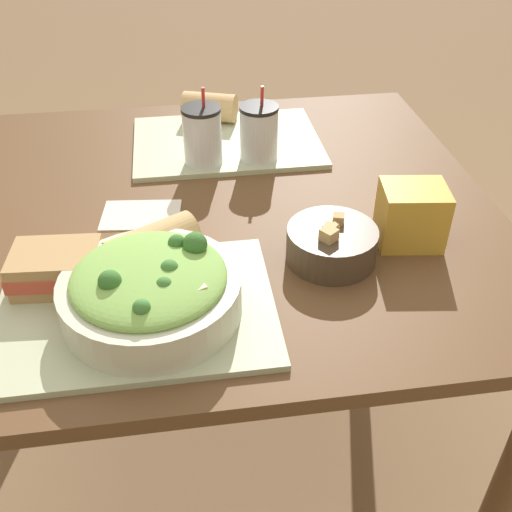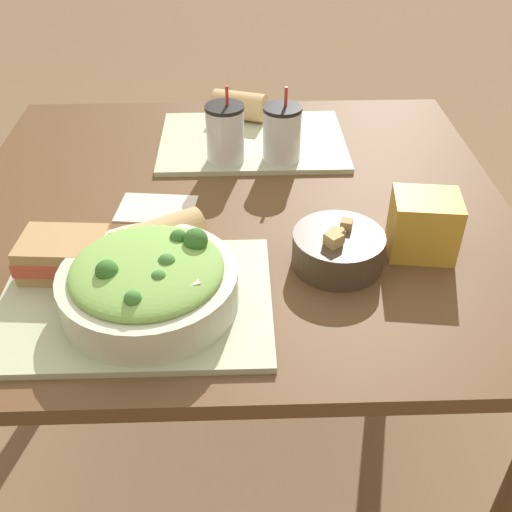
{
  "view_description": "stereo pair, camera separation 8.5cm",
  "coord_description": "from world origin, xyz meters",
  "px_view_note": "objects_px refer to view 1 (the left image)",
  "views": [
    {
      "loc": [
        -0.08,
        -1.04,
        1.42
      ],
      "look_at": [
        0.03,
        -0.29,
        0.84
      ],
      "focal_mm": 42.0,
      "sensor_mm": 36.0,
      "label": 1
    },
    {
      "loc": [
        0.01,
        -1.05,
        1.42
      ],
      "look_at": [
        0.03,
        -0.29,
        0.84
      ],
      "focal_mm": 42.0,
      "sensor_mm": 36.0,
      "label": 2
    }
  ],
  "objects_px": {
    "salad_bowl": "(151,289)",
    "drink_cup_red": "(259,134)",
    "chip_bag": "(411,215)",
    "sandwich_near": "(57,268)",
    "soup_bowl": "(332,243)",
    "baguette_near": "(153,244)",
    "napkin_folded": "(141,215)",
    "drink_cup_dark": "(203,137)",
    "baguette_far": "(210,107)"
  },
  "relations": [
    {
      "from": "baguette_far",
      "to": "soup_bowl",
      "type": "bearing_deg",
      "value": -145.54
    },
    {
      "from": "salad_bowl",
      "to": "chip_bag",
      "type": "xyz_separation_m",
      "value": [
        0.47,
        0.14,
        -0.0
      ]
    },
    {
      "from": "soup_bowl",
      "to": "drink_cup_dark",
      "type": "distance_m",
      "value": 0.43
    },
    {
      "from": "drink_cup_dark",
      "to": "baguette_far",
      "type": "bearing_deg",
      "value": 81.12
    },
    {
      "from": "baguette_near",
      "to": "napkin_folded",
      "type": "height_order",
      "value": "baguette_near"
    },
    {
      "from": "baguette_near",
      "to": "drink_cup_dark",
      "type": "distance_m",
      "value": 0.37
    },
    {
      "from": "soup_bowl",
      "to": "sandwich_near",
      "type": "xyz_separation_m",
      "value": [
        -0.47,
        -0.02,
        0.01
      ]
    },
    {
      "from": "soup_bowl",
      "to": "baguette_far",
      "type": "bearing_deg",
      "value": 105.24
    },
    {
      "from": "baguette_far",
      "to": "chip_bag",
      "type": "relative_size",
      "value": 1.17
    },
    {
      "from": "salad_bowl",
      "to": "drink_cup_red",
      "type": "height_order",
      "value": "drink_cup_red"
    },
    {
      "from": "drink_cup_dark",
      "to": "drink_cup_red",
      "type": "xyz_separation_m",
      "value": [
        0.12,
        0.0,
        -0.0
      ]
    },
    {
      "from": "salad_bowl",
      "to": "sandwich_near",
      "type": "distance_m",
      "value": 0.18
    },
    {
      "from": "sandwich_near",
      "to": "drink_cup_red",
      "type": "height_order",
      "value": "drink_cup_red"
    },
    {
      "from": "salad_bowl",
      "to": "drink_cup_red",
      "type": "bearing_deg",
      "value": 63.61
    },
    {
      "from": "soup_bowl",
      "to": "baguette_far",
      "type": "height_order",
      "value": "soup_bowl"
    },
    {
      "from": "drink_cup_red",
      "to": "chip_bag",
      "type": "height_order",
      "value": "drink_cup_red"
    },
    {
      "from": "baguette_near",
      "to": "chip_bag",
      "type": "height_order",
      "value": "chip_bag"
    },
    {
      "from": "salad_bowl",
      "to": "napkin_folded",
      "type": "height_order",
      "value": "salad_bowl"
    },
    {
      "from": "salad_bowl",
      "to": "baguette_far",
      "type": "xyz_separation_m",
      "value": [
        0.15,
        0.71,
        -0.01
      ]
    },
    {
      "from": "drink_cup_dark",
      "to": "drink_cup_red",
      "type": "distance_m",
      "value": 0.12
    },
    {
      "from": "salad_bowl",
      "to": "chip_bag",
      "type": "height_order",
      "value": "salad_bowl"
    },
    {
      "from": "salad_bowl",
      "to": "soup_bowl",
      "type": "xyz_separation_m",
      "value": [
        0.31,
        0.11,
        -0.02
      ]
    },
    {
      "from": "drink_cup_dark",
      "to": "baguette_near",
      "type": "bearing_deg",
      "value": -107.65
    },
    {
      "from": "soup_bowl",
      "to": "baguette_far",
      "type": "xyz_separation_m",
      "value": [
        -0.16,
        0.6,
        0.01
      ]
    },
    {
      "from": "soup_bowl",
      "to": "napkin_folded",
      "type": "bearing_deg",
      "value": 150.25
    },
    {
      "from": "baguette_near",
      "to": "chip_bag",
      "type": "relative_size",
      "value": 1.38
    },
    {
      "from": "drink_cup_dark",
      "to": "drink_cup_red",
      "type": "relative_size",
      "value": 1.02
    },
    {
      "from": "salad_bowl",
      "to": "drink_cup_red",
      "type": "xyz_separation_m",
      "value": [
        0.24,
        0.49,
        0.01
      ]
    },
    {
      "from": "baguette_far",
      "to": "salad_bowl",
      "type": "bearing_deg",
      "value": -172.81
    },
    {
      "from": "salad_bowl",
      "to": "napkin_folded",
      "type": "relative_size",
      "value": 1.71
    },
    {
      "from": "sandwich_near",
      "to": "soup_bowl",
      "type": "bearing_deg",
      "value": 6.12
    },
    {
      "from": "drink_cup_red",
      "to": "napkin_folded",
      "type": "height_order",
      "value": "drink_cup_red"
    },
    {
      "from": "sandwich_near",
      "to": "drink_cup_red",
      "type": "relative_size",
      "value": 0.9
    },
    {
      "from": "sandwich_near",
      "to": "drink_cup_dark",
      "type": "xyz_separation_m",
      "value": [
        0.27,
        0.39,
        0.03
      ]
    },
    {
      "from": "salad_bowl",
      "to": "drink_cup_dark",
      "type": "distance_m",
      "value": 0.5
    },
    {
      "from": "baguette_near",
      "to": "napkin_folded",
      "type": "xyz_separation_m",
      "value": [
        -0.03,
        0.17,
        -0.05
      ]
    },
    {
      "from": "soup_bowl",
      "to": "baguette_near",
      "type": "distance_m",
      "value": 0.31
    },
    {
      "from": "baguette_far",
      "to": "drink_cup_red",
      "type": "distance_m",
      "value": 0.24
    },
    {
      "from": "baguette_far",
      "to": "sandwich_near",
      "type": "bearing_deg",
      "value": 172.86
    },
    {
      "from": "chip_bag",
      "to": "sandwich_near",
      "type": "bearing_deg",
      "value": -167.87
    },
    {
      "from": "drink_cup_red",
      "to": "baguette_far",
      "type": "bearing_deg",
      "value": 112.02
    },
    {
      "from": "baguette_near",
      "to": "salad_bowl",
      "type": "bearing_deg",
      "value": 149.07
    },
    {
      "from": "sandwich_near",
      "to": "chip_bag",
      "type": "bearing_deg",
      "value": 8.9
    },
    {
      "from": "baguette_far",
      "to": "baguette_near",
      "type": "bearing_deg",
      "value": -175.12
    },
    {
      "from": "chip_bag",
      "to": "napkin_folded",
      "type": "bearing_deg",
      "value": 169.77
    },
    {
      "from": "sandwich_near",
      "to": "drink_cup_dark",
      "type": "bearing_deg",
      "value": 59.7
    },
    {
      "from": "sandwich_near",
      "to": "baguette_far",
      "type": "bearing_deg",
      "value": 67.87
    },
    {
      "from": "baguette_near",
      "to": "napkin_folded",
      "type": "bearing_deg",
      "value": -20.23
    },
    {
      "from": "baguette_far",
      "to": "drink_cup_dark",
      "type": "relative_size",
      "value": 0.85
    },
    {
      "from": "soup_bowl",
      "to": "drink_cup_red",
      "type": "relative_size",
      "value": 0.94
    }
  ]
}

